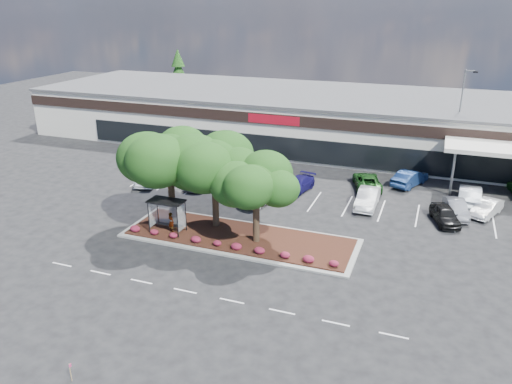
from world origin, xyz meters
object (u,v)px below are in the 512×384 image
(light_pole, at_px, (458,126))
(car_0, at_px, (149,175))
(survey_stake, at_px, (70,370))
(car_1, at_px, (202,178))

(light_pole, height_order, car_0, light_pole)
(survey_stake, distance_m, car_1, 27.58)
(light_pole, xyz_separation_m, car_0, (-28.44, -15.52, -3.90))
(light_pole, height_order, survey_stake, light_pole)
(car_0, bearing_deg, car_1, -2.91)
(survey_stake, bearing_deg, light_pole, 67.62)
(survey_stake, bearing_deg, car_1, 103.27)
(car_0, bearing_deg, light_pole, 11.20)
(light_pole, relative_size, car_0, 2.12)
(survey_stake, distance_m, car_0, 27.99)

